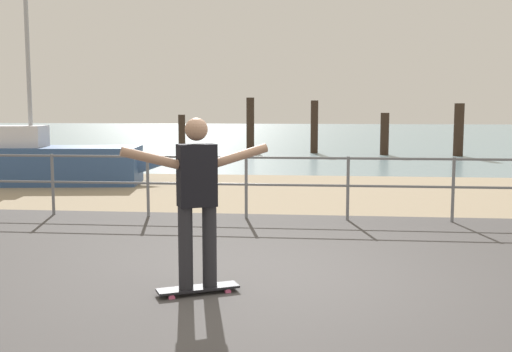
% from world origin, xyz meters
% --- Properties ---
extents(ground_plane, '(24.00, 10.00, 0.04)m').
position_xyz_m(ground_plane, '(0.00, -1.00, 0.00)').
color(ground_plane, '#474444').
rests_on(ground_plane, ground).
extents(beach_strip, '(24.00, 6.00, 0.04)m').
position_xyz_m(beach_strip, '(0.00, 7.00, 0.00)').
color(beach_strip, tan).
rests_on(beach_strip, ground).
extents(sea_surface, '(72.00, 50.00, 0.04)m').
position_xyz_m(sea_surface, '(0.00, 35.00, 0.00)').
color(sea_surface, '#75939E').
rests_on(sea_surface, ground).
extents(railing_fence, '(13.21, 0.05, 1.05)m').
position_xyz_m(railing_fence, '(-0.64, 3.60, 0.70)').
color(railing_fence, slate).
rests_on(railing_fence, ground).
extents(sailboat, '(5.05, 1.99, 5.47)m').
position_xyz_m(sailboat, '(-5.74, 7.59, 0.52)').
color(sailboat, '#335184').
rests_on(sailboat, ground).
extents(skateboard, '(0.81, 0.53, 0.08)m').
position_xyz_m(skateboard, '(-0.62, -0.50, 0.07)').
color(skateboard, black).
rests_on(skateboard, ground).
extents(skateboarder, '(1.34, 0.72, 1.65)m').
position_xyz_m(skateboarder, '(-0.62, -0.50, 1.02)').
color(skateboarder, '#26262B').
rests_on(skateboarder, skateboard).
extents(groyne_post_0, '(0.28, 0.28, 1.52)m').
position_xyz_m(groyne_post_0, '(-5.00, 18.13, 0.76)').
color(groyne_post_0, '#332319').
rests_on(groyne_post_0, ground).
extents(groyne_post_1, '(0.33, 0.33, 2.22)m').
position_xyz_m(groyne_post_1, '(-2.33, 19.21, 1.11)').
color(groyne_post_1, '#332319').
rests_on(groyne_post_1, ground).
extents(groyne_post_2, '(0.29, 0.29, 2.09)m').
position_xyz_m(groyne_post_2, '(0.34, 18.10, 1.04)').
color(groyne_post_2, '#332319').
rests_on(groyne_post_2, ground).
extents(groyne_post_3, '(0.33, 0.33, 1.61)m').
position_xyz_m(groyne_post_3, '(3.01, 17.45, 0.81)').
color(groyne_post_3, '#332319').
rests_on(groyne_post_3, ground).
extents(groyne_post_4, '(0.36, 0.36, 1.97)m').
position_xyz_m(groyne_post_4, '(5.68, 17.15, 0.98)').
color(groyne_post_4, '#332319').
rests_on(groyne_post_4, ground).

